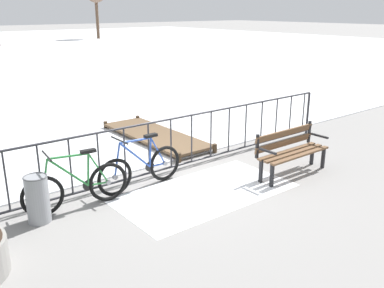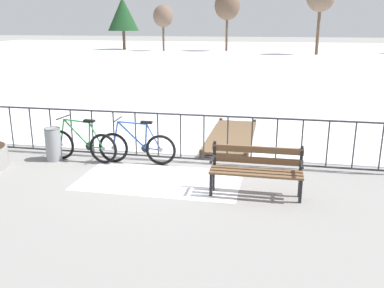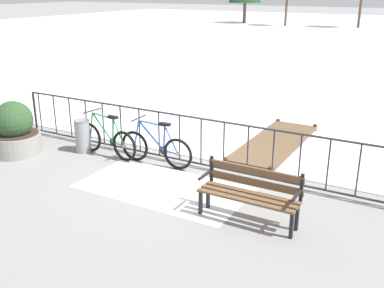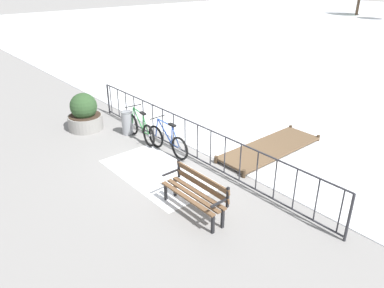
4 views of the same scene
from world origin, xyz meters
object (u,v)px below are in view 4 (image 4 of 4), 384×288
Objects in this scene: park_bench at (196,191)px; planter_with_shrub at (85,114)px; bicycle_second at (140,128)px; bicycle_near_railing at (167,141)px; trash_bin at (127,123)px.

park_bench is 1.35× the size of planter_with_shrub.
bicycle_second is at bearing 25.26° from planter_with_shrub.
planter_with_shrub is at bearing 177.57° from park_bench.
bicycle_near_railing is 2.85m from park_bench.
bicycle_near_railing reaches higher than trash_bin.
bicycle_near_railing is 3.24m from planter_with_shrub.
bicycle_second reaches higher than trash_bin.
trash_bin is at bearing 33.69° from planter_with_shrub.
planter_with_shrub is (-1.86, -0.88, 0.14)m from bicycle_second.
trash_bin is (-1.87, -0.14, 0.00)m from bicycle_near_railing.
bicycle_second is at bearing -176.46° from bicycle_near_railing.
bicycle_near_railing is 1.44× the size of planter_with_shrub.
bicycle_second is at bearing 163.71° from park_bench.
planter_with_shrub reaches higher than bicycle_second.
planter_with_shrub is (-3.09, -0.95, 0.14)m from bicycle_near_railing.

